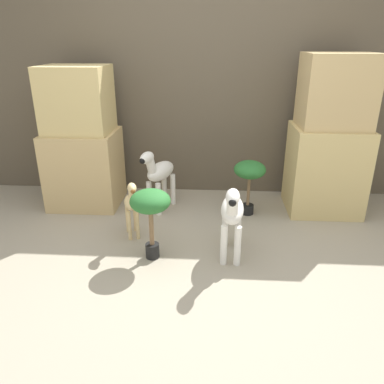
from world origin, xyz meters
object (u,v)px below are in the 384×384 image
(giraffe_figurine, at_px, (132,203))
(potted_palm_front, at_px, (150,206))
(potted_palm_back, at_px, (250,173))
(zebra_left, at_px, (159,173))
(zebra_right, at_px, (232,213))

(giraffe_figurine, relative_size, potted_palm_front, 0.95)
(giraffe_figurine, distance_m, potted_palm_back, 1.18)
(giraffe_figurine, bearing_deg, zebra_left, 75.59)
(zebra_right, height_order, giraffe_figurine, zebra_right)
(zebra_right, bearing_deg, giraffe_figurine, 162.04)
(zebra_left, xyz_separation_m, giraffe_figurine, (-0.15, -0.59, -0.07))
(potted_palm_back, bearing_deg, potted_palm_front, -133.66)
(zebra_right, height_order, potted_palm_front, zebra_right)
(zebra_right, xyz_separation_m, potted_palm_front, (-0.63, -0.05, 0.06))
(zebra_right, xyz_separation_m, giraffe_figurine, (-0.85, 0.28, -0.07))
(zebra_left, height_order, giraffe_figurine, zebra_left)
(zebra_left, height_order, potted_palm_front, zebra_left)
(zebra_right, relative_size, giraffe_figurine, 1.20)
(zebra_right, distance_m, potted_palm_back, 0.84)
(zebra_right, distance_m, potted_palm_front, 0.63)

